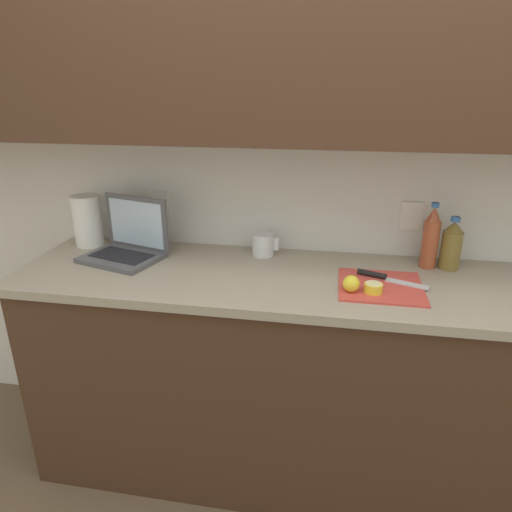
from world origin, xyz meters
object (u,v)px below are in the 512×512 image
Objects in this scene: bottle_green_soda at (451,245)px; paper_towel_roll at (87,221)px; lemon_whole_beside at (351,284)px; measuring_cup at (263,244)px; knife at (380,276)px; bottle_oil_tall at (431,238)px; cutting_board at (380,286)px; laptop at (128,243)px; lemon_half_cut at (373,288)px.

paper_towel_roll is at bearing 179.58° from bottle_green_soda.
lemon_whole_beside is 0.49m from measuring_cup.
bottle_oil_tall is at bearing 62.04° from knife.
bottle_green_soda is at bearing 52.64° from knife.
knife is at bearing -21.85° from measuring_cup.
bottle_oil_tall is 0.68m from measuring_cup.
lemon_whole_beside reaches higher than cutting_board.
laptop is 1.22× the size of cutting_board.
cutting_board is at bearing -140.06° from bottle_green_soda.
knife is 1.13× the size of paper_towel_roll.
lemon_half_cut is (-0.03, -0.13, 0.01)m from knife.
bottle_green_soda is 1.56m from paper_towel_roll.
laptop is at bearing -175.34° from bottle_oil_tall.
bottle_green_soda is at bearing 43.84° from lemon_half_cut.
bottle_oil_tall is (0.20, 0.17, 0.11)m from knife.
knife is 0.34m from bottle_green_soda.
bottle_oil_tall is (0.20, 0.24, 0.12)m from cutting_board.
lemon_whole_beside is at bearing -15.23° from paper_towel_roll.
cutting_board is 1.16× the size of knife.
laptop is 1.03m from lemon_half_cut.
measuring_cup is (-0.48, 0.26, 0.04)m from cutting_board.
cutting_board is 4.69× the size of lemon_half_cut.
knife is at bearing -138.94° from bottle_oil_tall.
paper_towel_roll is (-1.48, 0.01, -0.01)m from bottle_oil_tall.
bottle_green_soda is 0.93× the size of paper_towel_roll.
lemon_whole_beside is at bearing 3.95° from laptop.
measuring_cup is at bearing 138.34° from lemon_whole_beside.
knife is at bearing -8.16° from paper_towel_roll.
bottle_green_soda is at bearing -0.42° from paper_towel_roll.
paper_towel_roll is at bearing 171.48° from laptop.
cutting_board is at bearing 64.15° from lemon_half_cut.
bottle_green_soda is 0.09m from bottle_oil_tall.
paper_towel_roll is (-1.28, 0.25, 0.11)m from cutting_board.
paper_towel_roll is at bearing -179.46° from measuring_cup.
laptop is 0.95m from lemon_whole_beside.
measuring_cup reaches higher than lemon_whole_beside.
bottle_oil_tall reaches higher than bottle_green_soda.
knife reaches higher than cutting_board.
bottle_oil_tall is at bearing 180.00° from bottle_green_soda.
bottle_green_soda is (1.32, 0.10, 0.04)m from laptop.
bottle_green_soda is (0.28, 0.17, 0.08)m from knife.
laptop is at bearing 167.48° from lemon_whole_beside.
cutting_board is 1.13× the size of bottle_oil_tall.
bottle_oil_tall reaches higher than cutting_board.
knife is 0.18m from lemon_whole_beside.
bottle_oil_tall is 1.16× the size of paper_towel_roll.
paper_towel_roll reaches higher than measuring_cup.
lemon_whole_beside is at bearing -174.79° from lemon_half_cut.
lemon_half_cut is at bearing -83.59° from knife.
bottle_green_soda is 0.80× the size of bottle_oil_tall.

